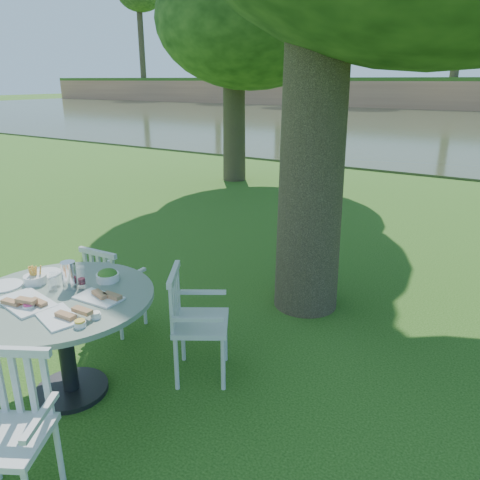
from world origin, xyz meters
name	(u,v)px	position (x,y,z in m)	size (l,w,h in m)	color
ground	(229,325)	(0.00, 0.00, 0.00)	(140.00, 140.00, 0.00)	#1A410D
table	(62,316)	(-0.47, -1.54, 0.67)	(1.37, 1.37, 0.83)	black
chair_ne	(189,316)	(0.18, -0.84, 0.54)	(0.62, 0.63, 0.93)	silver
chair_nw	(109,283)	(-0.91, -0.68, 0.51)	(0.46, 0.43, 0.87)	silver
chair_se	(10,418)	(0.07, -2.33, 0.54)	(0.62, 0.61, 0.92)	silver
tableware	(58,286)	(-0.55, -1.48, 0.87)	(1.16, 0.85, 0.22)	white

